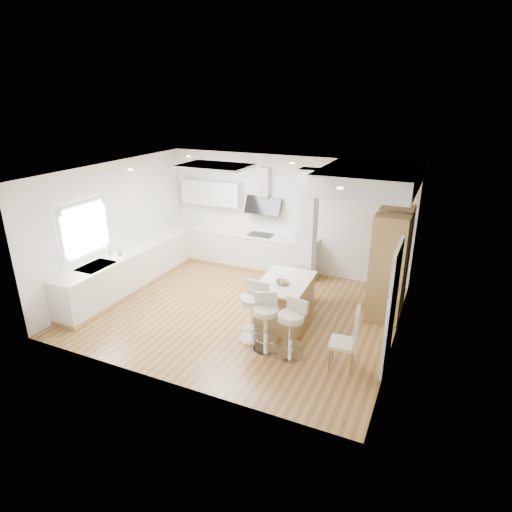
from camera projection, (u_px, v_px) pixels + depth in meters
The scene contains 18 objects.
ground at pixel (239, 311), 8.67m from camera, with size 6.00×6.00×0.00m, color #9C6D3A.
ceiling at pixel (239, 311), 8.67m from camera, with size 6.00×5.00×0.02m, color silver.
wall_back at pixel (285, 214), 10.30m from camera, with size 6.00×0.04×2.80m, color silver.
wall_left at pixel (116, 227), 9.33m from camera, with size 0.04×5.00×2.80m, color silver.
wall_right at pixel (402, 271), 7.01m from camera, with size 0.04×5.00×2.80m, color silver.
skylight at pixel (215, 166), 8.50m from camera, with size 4.10×2.10×0.06m.
window_left at pixel (84, 225), 8.45m from camera, with size 0.06×1.28×1.07m.
doorway_right at pixel (392, 308), 6.66m from camera, with size 0.05×1.00×2.10m.
counter_left at pixel (138, 265), 9.75m from camera, with size 0.63×4.50×1.35m.
counter_back at pixel (246, 240), 10.67m from camera, with size 3.62×0.63×2.50m.
pillar at pixel (306, 239), 8.58m from camera, with size 0.35×0.35×2.80m.
soffit at pixel (369, 179), 8.12m from camera, with size 1.78×2.20×0.40m.
oven_column at pixel (390, 263), 8.31m from camera, with size 0.63×1.21×2.10m.
peninsula at pixel (284, 301), 8.16m from camera, with size 0.96×1.41×0.90m.
bar_stool_a at pixel (254, 309), 7.46m from camera, with size 0.50×0.50×1.08m.
bar_stool_b at pixel (266, 320), 7.19m from camera, with size 0.60×0.60×1.01m.
bar_stool_c at pixel (291, 326), 6.99m from camera, with size 0.56×0.56×1.01m.
dining_chair at pixel (349, 337), 6.68m from camera, with size 0.45×0.45×1.06m.
Camera 1 is at (3.50, -6.87, 4.13)m, focal length 30.00 mm.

